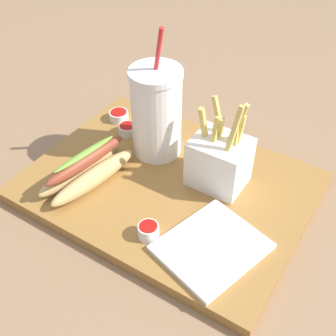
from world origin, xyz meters
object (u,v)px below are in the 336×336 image
Objects in this scene: ketchup_cup_3 at (128,129)px; napkin_stack at (212,247)px; hot_dog_1 at (87,170)px; ketchup_cup_1 at (119,115)px; soda_cup at (156,112)px; ketchup_cup_2 at (148,230)px; fries_basket at (219,161)px.

napkin_stack is at bearing -30.86° from ketchup_cup_3.
hot_dog_1 reaches higher than ketchup_cup_1.
ketchup_cup_1 is (-0.11, 0.04, -0.07)m from soda_cup.
ketchup_cup_2 reaches higher than ketchup_cup_3.
hot_dog_1 is at bearing -81.18° from ketchup_cup_3.
ketchup_cup_2 is at bearing -100.96° from fries_basket.
ketchup_cup_1 is at bearing 110.65° from hot_dog_1.
ketchup_cup_2 is 0.22× the size of napkin_stack.
ketchup_cup_2 is (0.21, -0.21, 0.00)m from ketchup_cup_1.
napkin_stack is at bearing 17.87° from ketchup_cup_2.
ketchup_cup_1 is at bearing 161.61° from soda_cup.
fries_basket is at bearing -6.95° from soda_cup.
ketchup_cup_3 is 0.30m from napkin_stack.
fries_basket is 0.14m from napkin_stack.
fries_basket is 0.25m from ketchup_cup_1.
ketchup_cup_2 is 0.92× the size of ketchup_cup_3.
soda_cup is 6.95× the size of ketchup_cup_3.
soda_cup is 0.24m from napkin_stack.
fries_basket is 4.30× the size of ketchup_cup_1.
soda_cup is at bearing 142.34° from napkin_stack.
ketchup_cup_1 and ketchup_cup_3 have the same top height.
soda_cup is 0.15m from hot_dog_1.
fries_basket is 1.13× the size of napkin_stack.
ketchup_cup_3 is (-0.17, 0.18, -0.00)m from ketchup_cup_2.
ketchup_cup_1 is 0.05m from ketchup_cup_3.
ketchup_cup_3 is 0.24× the size of napkin_stack.
ketchup_cup_3 is (-0.02, 0.14, -0.01)m from hot_dog_1.
ketchup_cup_3 is (-0.20, 0.03, -0.03)m from fries_basket.
napkin_stack is at bearing -65.87° from fries_basket.
hot_dog_1 is at bearing -69.35° from ketchup_cup_1.
fries_basket is 0.21m from hot_dog_1.
napkin_stack is (0.26, -0.15, -0.01)m from ketchup_cup_3.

